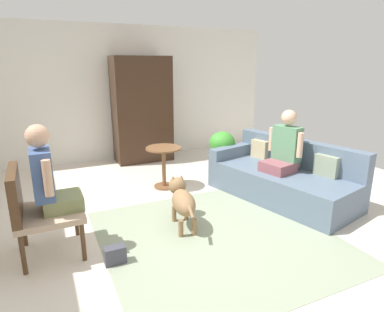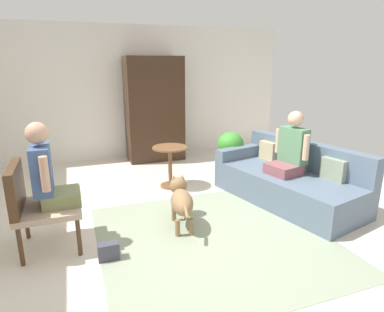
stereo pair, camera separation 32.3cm
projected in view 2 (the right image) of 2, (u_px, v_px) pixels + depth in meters
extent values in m
plane|color=beige|center=(194.00, 229.00, 3.88)|extent=(8.12, 8.12, 0.00)
cube|color=silver|center=(134.00, 93.00, 6.64)|extent=(6.35, 0.12, 2.58)
cube|color=gray|center=(214.00, 238.00, 3.66)|extent=(2.45, 2.47, 0.01)
cube|color=slate|center=(287.00, 187.00, 4.60)|extent=(1.39, 2.22, 0.42)
cube|color=slate|center=(307.00, 155.00, 4.69)|extent=(0.66, 2.04, 0.38)
cube|color=slate|center=(242.00, 152.00, 5.27)|extent=(0.95, 0.39, 0.17)
cube|color=gray|center=(333.00, 170.00, 4.23)|extent=(0.17, 0.33, 0.28)
cube|color=gray|center=(298.00, 159.00, 4.68)|extent=(0.17, 0.33, 0.28)
cube|color=#C6B284|center=(268.00, 151.00, 5.13)|extent=(0.16, 0.30, 0.28)
cylinder|color=#4C331E|center=(77.00, 214.00, 3.80)|extent=(0.04, 0.04, 0.41)
cylinder|color=#4C331E|center=(79.00, 237.00, 3.30)|extent=(0.04, 0.04, 0.41)
cylinder|color=#4C331E|center=(26.00, 221.00, 3.62)|extent=(0.04, 0.04, 0.41)
cylinder|color=#4C331E|center=(20.00, 246.00, 3.12)|extent=(0.04, 0.04, 0.41)
cube|color=tan|center=(49.00, 208.00, 3.40)|extent=(0.63, 0.66, 0.06)
cube|color=#4C331E|center=(16.00, 188.00, 3.24)|extent=(0.08, 0.65, 0.46)
cube|color=#894E56|center=(283.00, 169.00, 4.47)|extent=(0.47, 0.47, 0.14)
cube|color=#598C66|center=(293.00, 145.00, 4.48)|extent=(0.27, 0.42, 0.48)
sphere|color=#DDB293|center=(296.00, 119.00, 4.38)|extent=(0.21, 0.21, 0.21)
cylinder|color=#DDB293|center=(306.00, 147.00, 4.26)|extent=(0.08, 0.08, 0.33)
cylinder|color=#DDB293|center=(278.00, 141.00, 4.64)|extent=(0.08, 0.08, 0.33)
cube|color=olive|center=(62.00, 197.00, 3.42)|extent=(0.37, 0.36, 0.14)
cube|color=#3F598C|center=(42.00, 170.00, 3.28)|extent=(0.18, 0.36, 0.49)
sphere|color=tan|center=(37.00, 133.00, 3.18)|extent=(0.22, 0.22, 0.22)
cylinder|color=tan|center=(47.00, 161.00, 3.49)|extent=(0.08, 0.08, 0.34)
cylinder|color=tan|center=(45.00, 174.00, 3.09)|extent=(0.08, 0.08, 0.34)
cylinder|color=brown|center=(170.00, 148.00, 5.04)|extent=(0.53, 0.53, 0.02)
cylinder|color=brown|center=(170.00, 168.00, 5.13)|extent=(0.06, 0.06, 0.62)
cylinder|color=brown|center=(171.00, 185.00, 5.21)|extent=(0.32, 0.32, 0.03)
ellipsoid|color=olive|center=(182.00, 202.00, 3.82)|extent=(0.35, 0.59, 0.25)
sphere|color=olive|center=(178.00, 185.00, 4.13)|extent=(0.22, 0.22, 0.22)
cone|color=olive|center=(174.00, 177.00, 4.09)|extent=(0.06, 0.06, 0.06)
cone|color=olive|center=(182.00, 177.00, 4.11)|extent=(0.06, 0.06, 0.06)
cylinder|color=olive|center=(186.00, 212.00, 3.48)|extent=(0.07, 0.18, 0.10)
cylinder|color=olive|center=(174.00, 213.00, 4.06)|extent=(0.06, 0.06, 0.20)
cylinder|color=olive|center=(186.00, 212.00, 4.08)|extent=(0.06, 0.06, 0.20)
cylinder|color=olive|center=(178.00, 228.00, 3.69)|extent=(0.06, 0.06, 0.20)
cylinder|color=olive|center=(191.00, 227.00, 3.71)|extent=(0.06, 0.06, 0.20)
cylinder|color=beige|center=(230.00, 171.00, 5.57)|extent=(0.29, 0.29, 0.22)
cylinder|color=brown|center=(230.00, 159.00, 5.51)|extent=(0.03, 0.03, 0.20)
ellipsoid|color=green|center=(231.00, 144.00, 5.44)|extent=(0.42, 0.42, 0.38)
cube|color=#382316|center=(154.00, 109.00, 6.45)|extent=(1.08, 0.56, 2.00)
cube|color=#3F3F4C|center=(109.00, 251.00, 3.26)|extent=(0.20, 0.11, 0.18)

